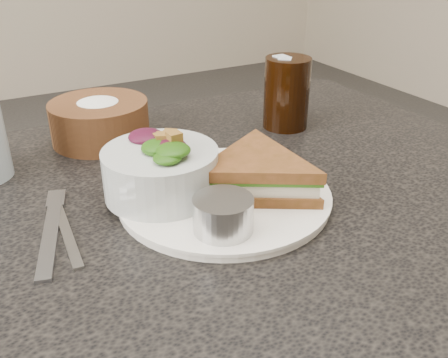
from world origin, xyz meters
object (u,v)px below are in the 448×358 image
dinner_plate (224,196)px  bread_basket (99,114)px  dressing_ramekin (223,215)px  salad_bowl (160,164)px  sandwich (257,174)px  cola_glass (287,90)px

dinner_plate → bread_basket: size_ratio=1.72×
dressing_ramekin → dinner_plate: bearing=60.5°
dinner_plate → dressing_ramekin: 0.09m
dinner_plate → dressing_ramekin: (-0.04, -0.08, 0.03)m
salad_bowl → dressing_ramekin: salad_bowl is taller
sandwich → bread_basket: (-0.12, 0.29, 0.01)m
dressing_ramekin → cola_glass: cola_glass is taller
dinner_plate → dressing_ramekin: size_ratio=3.97×
sandwich → cola_glass: size_ratio=1.38×
dinner_plate → salad_bowl: salad_bowl is taller
salad_bowl → cola_glass: bearing=26.1°
dressing_ramekin → bread_basket: bread_basket is taller
salad_bowl → sandwich: bearing=-25.9°
bread_basket → dinner_plate: bearing=-73.4°
dressing_ramekin → cola_glass: (0.26, 0.25, 0.03)m
sandwich → salad_bowl: size_ratio=1.27×
dinner_plate → salad_bowl: (-0.07, 0.03, 0.05)m
dressing_ramekin → bread_basket: (-0.04, 0.34, 0.01)m
sandwich → bread_basket: bearing=142.8°
dinner_plate → cola_glass: size_ratio=2.04×
dinner_plate → salad_bowl: size_ratio=1.87×
sandwich → bread_basket: bread_basket is taller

